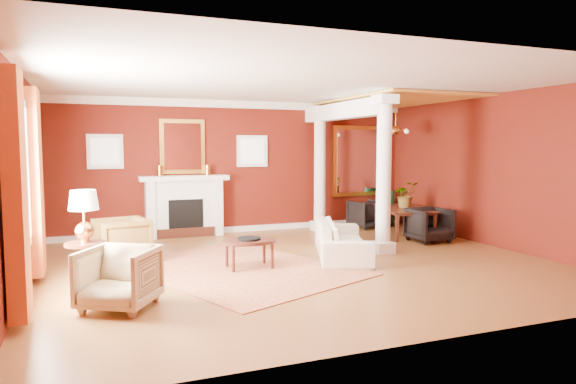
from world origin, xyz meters
name	(u,v)px	position (x,y,z in m)	size (l,w,h in m)	color
ground	(302,264)	(0.00, 0.00, 0.00)	(8.00, 8.00, 0.00)	brown
room_shell	(302,139)	(0.00, 0.00, 2.02)	(8.04, 7.04, 2.92)	#59100C
fireplace	(185,206)	(-1.30, 3.32, 0.65)	(1.85, 0.42, 1.29)	white
overmantel_mirror	(182,147)	(-1.30, 3.45, 1.90)	(0.95, 0.07, 1.15)	yellow
flank_window_left	(105,152)	(-2.85, 3.46, 1.80)	(0.70, 0.07, 0.70)	white
flank_window_right	(252,151)	(0.25, 3.46, 1.80)	(0.70, 0.07, 0.70)	white
left_window	(25,186)	(-3.89, -0.60, 1.42)	(0.21, 2.55, 2.60)	white
column_front	(384,173)	(1.70, 0.30, 1.43)	(0.36, 0.36, 2.80)	white
column_back	(320,168)	(1.70, 3.00, 1.43)	(0.36, 0.36, 2.80)	white
header_beam	(343,111)	(1.70, 1.90, 2.62)	(0.30, 3.20, 0.32)	white
amber_ceiling	(395,100)	(2.85, 1.75, 2.87)	(2.30, 3.40, 0.04)	gold
dining_mirror	(357,161)	(2.90, 3.45, 1.55)	(1.30, 0.07, 1.70)	yellow
chandelier	(396,130)	(2.90, 1.80, 2.25)	(0.60, 0.62, 0.75)	#C2883D
crown_trim	(241,105)	(0.00, 3.46, 2.82)	(8.00, 0.08, 0.16)	white
base_trim	(242,229)	(0.00, 3.46, 0.06)	(8.00, 0.08, 0.12)	white
rug	(239,269)	(-1.04, 0.06, 0.01)	(2.65, 3.54, 0.01)	maroon
sofa	(342,233)	(0.88, 0.30, 0.41)	(2.09, 0.61, 0.82)	#F3E6CC
armchair_leopard	(121,238)	(-2.71, 1.14, 0.41)	(0.79, 0.74, 0.82)	black
armchair_stripe	(119,275)	(-2.88, -1.33, 0.40)	(0.78, 0.73, 0.80)	tan
coffee_table	(249,243)	(-0.87, 0.04, 0.41)	(0.89, 0.89, 0.45)	black
coffee_book	(243,233)	(-0.94, 0.12, 0.56)	(0.16, 0.02, 0.21)	black
side_table	(84,224)	(-3.24, -0.22, 0.87)	(0.53, 0.53, 1.32)	black
dining_table	(405,213)	(3.14, 1.73, 0.47)	(1.70, 0.60, 0.95)	black
dining_chair_near	(429,223)	(3.14, 0.89, 0.38)	(0.73, 0.68, 0.75)	black
dining_chair_far	(367,212)	(2.88, 2.93, 0.36)	(0.70, 0.65, 0.72)	black
green_urn	(388,212)	(3.50, 3.00, 0.34)	(0.36, 0.36, 0.87)	#12391F
potted_plant	(406,181)	(3.13, 1.72, 1.16)	(0.50, 0.55, 0.43)	#26591E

